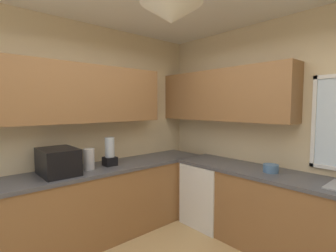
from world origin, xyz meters
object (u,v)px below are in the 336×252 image
object	(u,v)px
microwave	(58,161)
blender_appliance	(110,153)
dishwasher	(210,193)
kettle	(89,159)
bowl	(271,168)

from	to	relation	value
microwave	blender_appliance	xyz separation A→B (m)	(0.00, 0.63, 0.02)
dishwasher	kettle	xyz separation A→B (m)	(-0.64, -1.47, 0.60)
microwave	blender_appliance	size ratio (longest dim) A/B	1.33
kettle	bowl	distance (m)	2.12
microwave	bowl	xyz separation A→B (m)	(1.51, 1.85, -0.10)
bowl	blender_appliance	bearing A→B (deg)	-141.20
dishwasher	microwave	size ratio (longest dim) A/B	1.78
dishwasher	kettle	world-z (taller)	kettle
dishwasher	kettle	distance (m)	1.71
dishwasher	microwave	world-z (taller)	microwave
dishwasher	microwave	distance (m)	2.03
bowl	blender_appliance	xyz separation A→B (m)	(-1.51, -1.22, 0.12)
bowl	blender_appliance	world-z (taller)	blender_appliance
blender_appliance	dishwasher	bearing A→B (deg)	60.92
kettle	bowl	xyz separation A→B (m)	(1.49, 1.50, -0.08)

